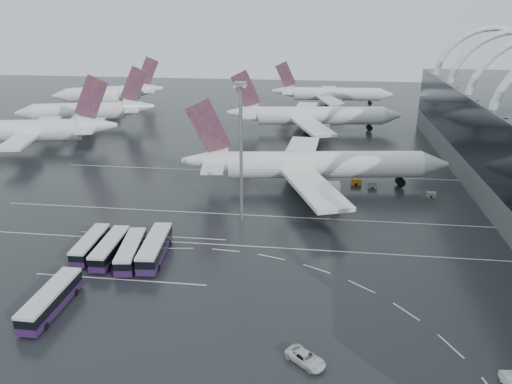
# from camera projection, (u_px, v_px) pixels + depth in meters

# --- Properties ---
(ground) EXTENTS (420.00, 420.00, 0.00)m
(ground) POSITION_uv_depth(u_px,v_px,m) (280.00, 243.00, 90.66)
(ground) COLOR black
(ground) RESTS_ON ground
(lane_marking_near) EXTENTS (120.00, 0.25, 0.01)m
(lane_marking_near) POSITION_uv_depth(u_px,v_px,m) (279.00, 248.00, 88.80)
(lane_marking_near) COLOR beige
(lane_marking_near) RESTS_ON ground
(lane_marking_mid) EXTENTS (120.00, 0.25, 0.01)m
(lane_marking_mid) POSITION_uv_depth(u_px,v_px,m) (285.00, 217.00, 101.80)
(lane_marking_mid) COLOR beige
(lane_marking_mid) RESTS_ON ground
(lane_marking_far) EXTENTS (120.00, 0.25, 0.01)m
(lane_marking_far) POSITION_uv_depth(u_px,v_px,m) (292.00, 174.00, 127.80)
(lane_marking_far) COLOR beige
(lane_marking_far) RESTS_ON ground
(bus_bay_line_south) EXTENTS (28.00, 0.25, 0.01)m
(bus_bay_line_south) POSITION_uv_depth(u_px,v_px,m) (120.00, 279.00, 78.64)
(bus_bay_line_south) COLOR beige
(bus_bay_line_south) RESTS_ON ground
(bus_bay_line_north) EXTENTS (28.00, 0.25, 0.01)m
(bus_bay_line_north) POSITION_uv_depth(u_px,v_px,m) (152.00, 236.00, 93.49)
(bus_bay_line_north) COLOR beige
(bus_bay_line_north) RESTS_ON ground
(airliner_main) EXTENTS (62.68, 54.47, 21.23)m
(airliner_main) POSITION_uv_depth(u_px,v_px,m) (311.00, 165.00, 116.79)
(airliner_main) COLOR white
(airliner_main) RESTS_ON ground
(airliner_gate_b) EXTENTS (59.33, 52.95, 20.59)m
(airliner_gate_b) POSITION_uv_depth(u_px,v_px,m) (311.00, 116.00, 169.19)
(airliner_gate_b) COLOR white
(airliner_gate_b) RESTS_ON ground
(airliner_gate_c) EXTENTS (51.58, 47.57, 18.39)m
(airliner_gate_c) POSITION_uv_depth(u_px,v_px,m) (330.00, 94.00, 213.72)
(airliner_gate_c) COLOR white
(airliner_gate_c) RESTS_ON ground
(jet_remote_west) EXTENTS (50.08, 40.56, 21.86)m
(jet_remote_west) POSITION_uv_depth(u_px,v_px,m) (35.00, 131.00, 147.75)
(jet_remote_west) COLOR white
(jet_remote_west) RESTS_ON ground
(jet_remote_mid) EXTENTS (47.26, 38.38, 20.81)m
(jet_remote_mid) POSITION_uv_depth(u_px,v_px,m) (89.00, 111.00, 175.84)
(jet_remote_mid) COLOR white
(jet_remote_mid) RESTS_ON ground
(jet_remote_far) EXTENTS (44.10, 36.01, 20.10)m
(jet_remote_far) POSITION_uv_depth(u_px,v_px,m) (111.00, 93.00, 212.68)
(jet_remote_far) COLOR white
(jet_remote_far) RESTS_ON ground
(bus_row_near_a) EXTENTS (3.25, 12.13, 2.96)m
(bus_row_near_a) POSITION_uv_depth(u_px,v_px,m) (91.00, 245.00, 86.46)
(bus_row_near_a) COLOR #2E133E
(bus_row_near_a) RESTS_ON ground
(bus_row_near_b) EXTENTS (3.32, 12.64, 3.09)m
(bus_row_near_b) POSITION_uv_depth(u_px,v_px,m) (110.00, 248.00, 85.07)
(bus_row_near_b) COLOR #2E133E
(bus_row_near_b) RESTS_ON ground
(bus_row_near_c) EXTENTS (4.68, 13.05, 3.14)m
(bus_row_near_c) POSITION_uv_depth(u_px,v_px,m) (131.00, 251.00, 83.98)
(bus_row_near_c) COLOR #2E133E
(bus_row_near_c) RESTS_ON ground
(bus_row_near_d) EXTENTS (4.33, 14.24, 3.45)m
(bus_row_near_d) POSITION_uv_depth(u_px,v_px,m) (155.00, 248.00, 84.73)
(bus_row_near_d) COLOR #2E133E
(bus_row_near_d) RESTS_ON ground
(bus_row_far_a) EXTENTS (3.28, 13.32, 3.27)m
(bus_row_far_a) POSITION_uv_depth(u_px,v_px,m) (51.00, 300.00, 69.98)
(bus_row_far_a) COLOR #2E133E
(bus_row_far_a) RESTS_ON ground
(van_curve_a) EXTENTS (5.59, 5.19, 1.46)m
(van_curve_a) POSITION_uv_depth(u_px,v_px,m) (306.00, 358.00, 60.04)
(van_curve_a) COLOR silver
(van_curve_a) RESTS_ON ground
(floodlight_mast) EXTENTS (2.10, 2.10, 27.44)m
(floodlight_mast) POSITION_uv_depth(u_px,v_px,m) (241.00, 136.00, 94.25)
(floodlight_mast) COLOR gray
(floodlight_mast) RESTS_ON ground
(gse_cart_belly_b) EXTENTS (2.00, 1.18, 1.09)m
(gse_cart_belly_b) POSITION_uv_depth(u_px,v_px,m) (372.00, 186.00, 117.71)
(gse_cart_belly_b) COLOR slate
(gse_cart_belly_b) RESTS_ON ground
(gse_cart_belly_d) EXTENTS (2.02, 1.20, 1.10)m
(gse_cart_belly_d) POSITION_uv_depth(u_px,v_px,m) (431.00, 195.00, 112.21)
(gse_cart_belly_d) COLOR slate
(gse_cart_belly_d) RESTS_ON ground
(gse_cart_belly_e) EXTENTS (2.43, 1.44, 1.33)m
(gse_cart_belly_e) POSITION_uv_depth(u_px,v_px,m) (356.00, 182.00, 119.93)
(gse_cart_belly_e) COLOR #C78D1A
(gse_cart_belly_e) RESTS_ON ground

